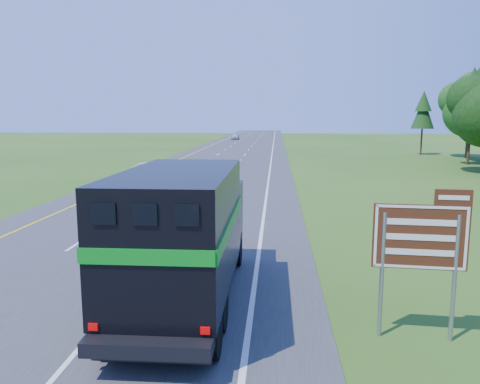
{
  "coord_description": "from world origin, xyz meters",
  "views": [
    {
      "loc": [
        6.12,
        1.89,
        5.09
      ],
      "look_at": [
        4.37,
        24.25,
        1.48
      ],
      "focal_mm": 35.0,
      "sensor_mm": 36.0,
      "label": 1
    }
  ],
  "objects": [
    {
      "name": "far_car",
      "position": [
        -3.2,
        107.18,
        0.74
      ],
      "size": [
        1.66,
        4.09,
        1.39
      ],
      "primitive_type": "imported",
      "rotation": [
        0.0,
        0.0,
        -0.0
      ],
      "color": "silver",
      "rests_on": "road"
    },
    {
      "name": "exit_sign",
      "position": [
        9.4,
        12.36,
        2.29
      ],
      "size": [
        2.08,
        0.24,
        3.52
      ],
      "rotation": [
        0.0,
        0.0,
        -0.08
      ],
      "color": "gray",
      "rests_on": "ground"
    },
    {
      "name": "lane_markings",
      "position": [
        0.0,
        50.0,
        0.04
      ],
      "size": [
        11.15,
        260.0,
        0.01
      ],
      "color": "yellow",
      "rests_on": "road"
    },
    {
      "name": "white_suv",
      "position": [
        -3.83,
        36.8,
        0.83
      ],
      "size": [
        2.96,
        5.81,
        1.57
      ],
      "primitive_type": "imported",
      "rotation": [
        0.0,
        0.0,
        0.06
      ],
      "color": "silver",
      "rests_on": "road"
    },
    {
      "name": "road",
      "position": [
        0.0,
        50.0,
        0.02
      ],
      "size": [
        15.0,
        260.0,
        0.04
      ],
      "primitive_type": "cube",
      "color": "#38383A",
      "rests_on": "ground"
    },
    {
      "name": "horse_truck",
      "position": [
        3.68,
        13.94,
        2.04
      ],
      "size": [
        2.74,
        8.46,
        3.74
      ],
      "rotation": [
        0.0,
        0.0,
        0.0
      ],
      "color": "black",
      "rests_on": "road"
    }
  ]
}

